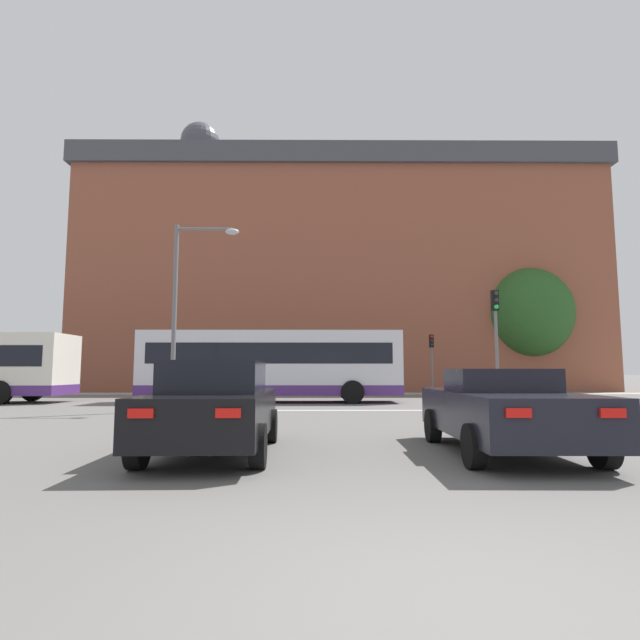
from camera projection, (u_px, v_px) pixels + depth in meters
The scene contains 13 objects.
ground_plane at pixel (451, 605), 2.94m from camera, with size 400.00×400.00×0.00m, color #605E5B.
stop_line_strip at pixel (339, 410), 17.65m from camera, with size 9.45×0.30×0.01m, color silver.
far_pavement at pixel (330, 394), 31.06m from camera, with size 70.50×2.50×0.01m, color #A09B91.
brick_civic_building at pixel (337, 282), 42.39m from camera, with size 38.95×16.54×23.05m.
car_saloon_left at pixel (216, 406), 8.40m from camera, with size 1.99×4.38×1.55m.
car_roadster_right at pixel (503, 410), 8.45m from camera, with size 2.10×4.43×1.42m.
bus_crossing_lead at pixel (272, 364), 22.54m from camera, with size 11.55×2.68×3.16m.
traffic_light_far_right at pixel (432, 353), 30.60m from camera, with size 0.26×0.31×3.65m.
traffic_light_near_right at pixel (496, 329), 19.13m from camera, with size 0.26×0.31×4.50m.
street_lamp_junction at pixel (187, 294), 17.80m from camera, with size 2.34×0.36×6.66m.
pedestrian_waiting at pixel (219, 379), 31.45m from camera, with size 0.24×0.41×1.58m.
pedestrian_walking_east at pixel (236, 378), 30.95m from camera, with size 0.38×0.46×1.69m.
tree_by_building at pixel (528, 313), 34.98m from camera, with size 6.04×6.04×8.64m.
Camera 1 is at (-0.79, -3.09, 1.37)m, focal length 28.00 mm.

